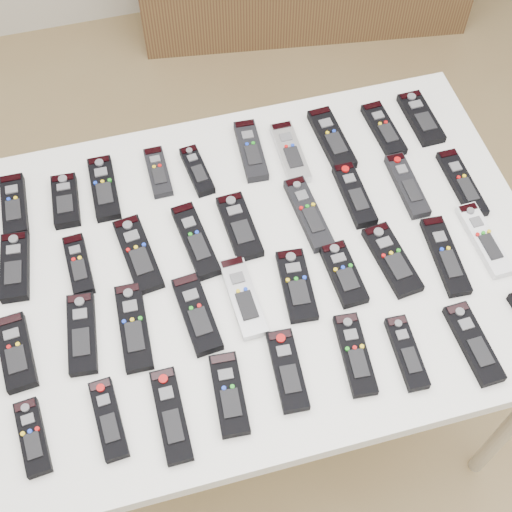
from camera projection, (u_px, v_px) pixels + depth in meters
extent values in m
plane|color=#94774B|center=(265.00, 432.00, 2.15)|extent=(4.00, 4.00, 0.00)
cube|color=white|center=(256.00, 266.00, 1.57)|extent=(1.25, 0.88, 0.04)
cylinder|color=beige|center=(29.00, 272.00, 2.02)|extent=(0.04, 0.04, 0.74)
cylinder|color=beige|center=(402.00, 190.00, 2.18)|extent=(0.04, 0.04, 0.74)
cube|color=black|center=(14.00, 205.00, 1.62)|extent=(0.06, 0.17, 0.02)
cube|color=black|center=(66.00, 201.00, 1.63)|extent=(0.06, 0.14, 0.02)
cube|color=black|center=(104.00, 188.00, 1.65)|extent=(0.06, 0.18, 0.02)
cube|color=black|center=(158.00, 172.00, 1.68)|extent=(0.05, 0.14, 0.02)
cube|color=black|center=(197.00, 171.00, 1.68)|extent=(0.06, 0.15, 0.02)
cube|color=black|center=(251.00, 151.00, 1.71)|extent=(0.06, 0.18, 0.02)
cube|color=#B7B7BC|center=(290.00, 153.00, 1.70)|extent=(0.05, 0.18, 0.02)
cube|color=black|center=(332.00, 139.00, 1.73)|extent=(0.07, 0.19, 0.02)
cube|color=black|center=(383.00, 129.00, 1.75)|extent=(0.06, 0.17, 0.02)
cube|color=black|center=(421.00, 118.00, 1.77)|extent=(0.06, 0.17, 0.02)
cube|color=black|center=(15.00, 267.00, 1.53)|extent=(0.07, 0.17, 0.02)
cube|color=black|center=(79.00, 265.00, 1.54)|extent=(0.05, 0.15, 0.02)
cube|color=black|center=(138.00, 254.00, 1.55)|extent=(0.08, 0.20, 0.02)
cube|color=black|center=(196.00, 241.00, 1.57)|extent=(0.07, 0.20, 0.02)
cube|color=black|center=(240.00, 227.00, 1.59)|extent=(0.07, 0.17, 0.02)
cube|color=black|center=(308.00, 214.00, 1.61)|extent=(0.06, 0.20, 0.02)
cube|color=black|center=(354.00, 195.00, 1.64)|extent=(0.05, 0.18, 0.02)
cube|color=black|center=(407.00, 185.00, 1.65)|extent=(0.05, 0.18, 0.02)
cube|color=black|center=(462.00, 183.00, 1.66)|extent=(0.05, 0.19, 0.02)
cube|color=black|center=(16.00, 352.00, 1.42)|extent=(0.07, 0.17, 0.02)
cube|color=black|center=(82.00, 334.00, 1.45)|extent=(0.07, 0.18, 0.02)
cube|color=black|center=(134.00, 327.00, 1.46)|extent=(0.06, 0.20, 0.02)
cube|color=black|center=(197.00, 314.00, 1.47)|extent=(0.07, 0.19, 0.02)
cube|color=#B7B7BC|center=(243.00, 297.00, 1.49)|extent=(0.06, 0.19, 0.02)
cube|color=black|center=(297.00, 285.00, 1.51)|extent=(0.07, 0.17, 0.02)
cube|color=black|center=(344.00, 274.00, 1.52)|extent=(0.06, 0.16, 0.02)
cube|color=black|center=(392.00, 260.00, 1.54)|extent=(0.08, 0.19, 0.02)
cube|color=black|center=(445.00, 256.00, 1.55)|extent=(0.06, 0.20, 0.02)
cube|color=silver|center=(484.00, 240.00, 1.57)|extent=(0.05, 0.19, 0.02)
cube|color=black|center=(33.00, 437.00, 1.33)|extent=(0.06, 0.15, 0.02)
cube|color=black|center=(109.00, 419.00, 1.35)|extent=(0.06, 0.16, 0.02)
cube|color=black|center=(171.00, 415.00, 1.35)|extent=(0.05, 0.19, 0.02)
cube|color=black|center=(229.00, 394.00, 1.38)|extent=(0.07, 0.17, 0.02)
cube|color=black|center=(288.00, 370.00, 1.40)|extent=(0.06, 0.17, 0.02)
cube|color=black|center=(355.00, 354.00, 1.42)|extent=(0.07, 0.18, 0.02)
cube|color=black|center=(407.00, 353.00, 1.42)|extent=(0.05, 0.16, 0.02)
cube|color=black|center=(473.00, 343.00, 1.43)|extent=(0.06, 0.18, 0.02)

